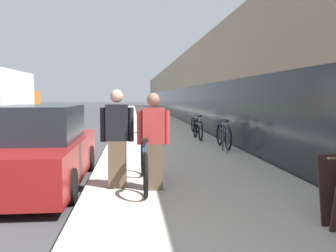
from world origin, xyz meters
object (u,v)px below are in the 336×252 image
person_rider (153,141)px  cruiser_bike_nearest (224,136)px  tandem_bicycle (144,164)px  person_bystander (117,139)px  moving_truck (4,100)px  parked_sedan_curbside (39,150)px  cruiser_bike_farthest (195,125)px  bike_rack_hoop (225,135)px  cruiser_bike_middle (198,129)px

person_rider → cruiser_bike_nearest: 5.71m
tandem_bicycle → person_rider: bearing=-62.0°
person_bystander → moving_truck: size_ratio=0.23×
person_bystander → parked_sedan_curbside: size_ratio=0.38×
person_bystander → cruiser_bike_farthest: person_bystander is taller
bike_rack_hoop → person_bystander: bearing=-127.0°
person_rider → cruiser_bike_middle: 7.82m
person_bystander → cruiser_bike_farthest: 10.13m
bike_rack_hoop → moving_truck: (-9.70, 10.64, 0.90)m
person_rider → moving_truck: bearing=116.5°
tandem_bicycle → moving_truck: bearing=116.4°
cruiser_bike_middle → tandem_bicycle: bearing=-107.5°
person_bystander → cruiser_bike_farthest: (3.03, 9.65, -0.51)m
person_rider → cruiser_bike_nearest: (2.53, 5.10, -0.47)m
cruiser_bike_middle → parked_sedan_curbside: parked_sedan_curbside is taller
cruiser_bike_nearest → cruiser_bike_farthest: cruiser_bike_nearest is taller
person_rider → cruiser_bike_middle: person_rider is taller
person_rider → moving_truck: (-7.37, 14.81, 0.57)m
person_rider → cruiser_bike_nearest: bearing=63.7°
person_bystander → parked_sedan_curbside: bearing=149.9°
cruiser_bike_nearest → cruiser_bike_farthest: 4.77m
person_rider → moving_truck: moving_truck is taller
cruiser_bike_farthest → bike_rack_hoop: bearing=-90.6°
cruiser_bike_middle → parked_sedan_curbside: 7.71m
bike_rack_hoop → moving_truck: size_ratio=0.11×
person_rider → parked_sedan_curbside: size_ratio=0.36×
moving_truck → parked_sedan_curbside: bearing=-69.4°
moving_truck → person_rider: bearing=-63.5°
moving_truck → bike_rack_hoop: bearing=-47.6°
person_rider → bike_rack_hoop: person_rider is taller
person_bystander → parked_sedan_curbside: person_bystander is taller
cruiser_bike_middle → cruiser_bike_farthest: (0.28, 2.36, -0.03)m
person_bystander → bike_rack_hoop: (2.97, 3.95, -0.37)m
person_bystander → bike_rack_hoop: size_ratio=2.08×
person_bystander → parked_sedan_curbside: 1.86m
cruiser_bike_middle → moving_truck: moving_truck is taller
tandem_bicycle → person_bystander: person_bystander is taller
cruiser_bike_farthest → person_bystander: bearing=-107.5°
person_bystander → cruiser_bike_middle: person_bystander is taller
person_rider → moving_truck: size_ratio=0.22×
person_bystander → cruiser_bike_farthest: bearing=72.5°
parked_sedan_curbside → person_bystander: bearing=-30.1°
bike_rack_hoop → parked_sedan_curbside: (-4.56, -3.03, 0.05)m
bike_rack_hoop → cruiser_bike_middle: cruiser_bike_middle is taller
cruiser_bike_middle → moving_truck: 12.01m
cruiser_bike_farthest → parked_sedan_curbside: bearing=-117.9°
bike_rack_hoop → cruiser_bike_middle: (-0.21, 3.34, -0.12)m
cruiser_bike_middle → parked_sedan_curbside: bearing=-124.3°
tandem_bicycle → cruiser_bike_farthest: tandem_bicycle is taller
cruiser_bike_farthest → tandem_bicycle: bearing=-105.0°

